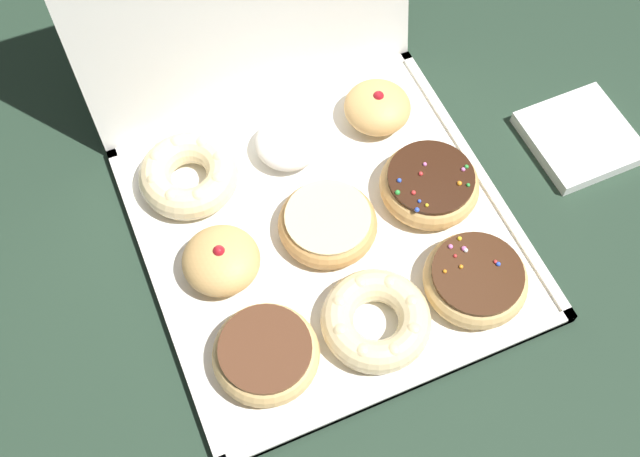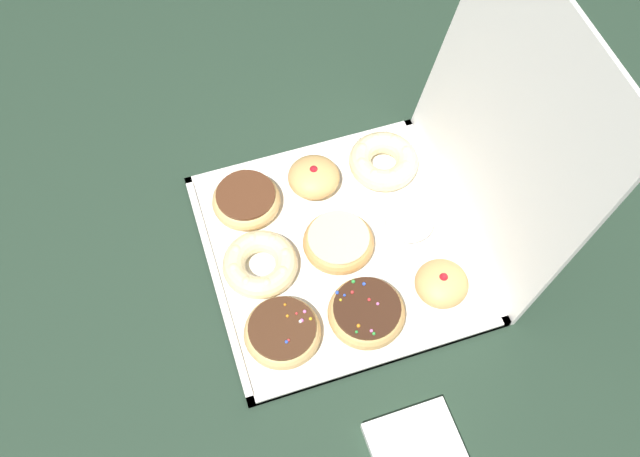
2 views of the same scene
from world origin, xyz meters
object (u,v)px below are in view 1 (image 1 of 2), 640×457
(sprinkle_donut_5, at_px, (431,187))
(napkin_stack, at_px, (579,136))
(sprinkle_donut_2, at_px, (476,279))
(cruller_donut_6, at_px, (189,175))
(jelly_filled_donut_3, at_px, (221,260))
(jelly_filled_donut_8, at_px, (377,107))
(chocolate_frosted_donut_0, at_px, (266,354))
(donut_box, at_px, (327,233))
(cruller_donut_1, at_px, (376,320))
(powdered_filled_donut_7, at_px, (291,142))
(glazed_ring_donut_4, at_px, (325,224))

(sprinkle_donut_5, height_order, napkin_stack, sprinkle_donut_5)
(sprinkle_donut_2, distance_m, cruller_donut_6, 0.36)
(jelly_filled_donut_3, relative_size, jelly_filled_donut_8, 1.05)
(cruller_donut_6, bearing_deg, sprinkle_donut_2, -45.77)
(chocolate_frosted_donut_0, height_order, jelly_filled_donut_3, jelly_filled_donut_3)
(sprinkle_donut_5, relative_size, jelly_filled_donut_8, 1.41)
(jelly_filled_donut_3, bearing_deg, donut_box, -0.26)
(donut_box, xyz_separation_m, cruller_donut_1, (-0.00, -0.13, 0.02))
(cruller_donut_6, relative_size, powdered_filled_donut_7, 1.48)
(donut_box, xyz_separation_m, powdered_filled_donut_7, (0.00, 0.12, 0.03))
(glazed_ring_donut_4, bearing_deg, powdered_filled_donut_7, 86.98)
(cruller_donut_6, relative_size, jelly_filled_donut_8, 1.42)
(chocolate_frosted_donut_0, distance_m, cruller_donut_6, 0.25)
(cruller_donut_1, distance_m, jelly_filled_donut_3, 0.19)
(chocolate_frosted_donut_0, bearing_deg, jelly_filled_donut_8, 45.18)
(napkin_stack, bearing_deg, jelly_filled_donut_8, 150.92)
(cruller_donut_1, distance_m, jelly_filled_donut_8, 0.29)
(cruller_donut_1, bearing_deg, glazed_ring_donut_4, 91.05)
(jelly_filled_donut_3, relative_size, powdered_filled_donut_7, 1.09)
(glazed_ring_donut_4, xyz_separation_m, powdered_filled_donut_7, (0.01, 0.12, 0.00))
(cruller_donut_1, relative_size, cruller_donut_6, 1.00)
(powdered_filled_donut_7, xyz_separation_m, jelly_filled_donut_8, (0.12, 0.00, 0.00))
(chocolate_frosted_donut_0, distance_m, cruller_donut_1, 0.12)
(donut_box, xyz_separation_m, cruller_donut_6, (-0.13, 0.13, 0.03))
(sprinkle_donut_5, relative_size, cruller_donut_6, 0.99)
(jelly_filled_donut_8, relative_size, napkin_stack, 0.67)
(cruller_donut_1, bearing_deg, powdered_filled_donut_7, 89.09)
(sprinkle_donut_2, height_order, glazed_ring_donut_4, sprinkle_donut_2)
(chocolate_frosted_donut_0, relative_size, sprinkle_donut_2, 0.98)
(cruller_donut_6, bearing_deg, sprinkle_donut_5, -26.47)
(chocolate_frosted_donut_0, distance_m, powdered_filled_donut_7, 0.28)
(sprinkle_donut_2, xyz_separation_m, napkin_stack, (0.23, 0.13, -0.02))
(jelly_filled_donut_8, bearing_deg, donut_box, -134.07)
(donut_box, relative_size, napkin_stack, 3.32)
(chocolate_frosted_donut_0, relative_size, cruller_donut_6, 0.95)
(cruller_donut_1, bearing_deg, sprinkle_donut_2, 0.25)
(cruller_donut_1, xyz_separation_m, napkin_stack, (0.35, 0.13, -0.02))
(donut_box, bearing_deg, cruller_donut_1, -90.20)
(cruller_donut_1, distance_m, glazed_ring_donut_4, 0.13)
(cruller_donut_1, xyz_separation_m, powdered_filled_donut_7, (0.00, 0.25, 0.00))
(chocolate_frosted_donut_0, distance_m, jelly_filled_donut_3, 0.12)
(sprinkle_donut_2, bearing_deg, napkin_stack, 30.33)
(cruller_donut_1, height_order, jelly_filled_donut_3, jelly_filled_donut_3)
(donut_box, xyz_separation_m, napkin_stack, (0.35, 0.00, 0.00))
(cruller_donut_6, xyz_separation_m, napkin_stack, (0.48, -0.12, -0.02))
(sprinkle_donut_2, xyz_separation_m, sprinkle_donut_5, (0.01, 0.13, 0.00))
(donut_box, distance_m, sprinkle_donut_2, 0.18)
(cruller_donut_6, xyz_separation_m, jelly_filled_donut_8, (0.25, 0.00, 0.00))
(glazed_ring_donut_4, xyz_separation_m, sprinkle_donut_5, (0.13, -0.00, 0.00))
(cruller_donut_1, height_order, sprinkle_donut_2, sprinkle_donut_2)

